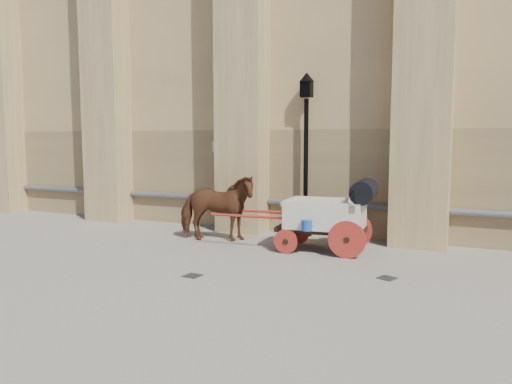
% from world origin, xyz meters
% --- Properties ---
extents(ground, '(90.00, 90.00, 0.00)m').
position_xyz_m(ground, '(0.00, 0.00, 0.00)').
color(ground, slate).
rests_on(ground, ground).
extents(horse, '(2.30, 1.49, 1.80)m').
position_xyz_m(horse, '(-1.02, 2.04, 0.90)').
color(horse, brown).
rests_on(horse, ground).
extents(carriage, '(4.14, 1.55, 1.78)m').
position_xyz_m(carriage, '(2.11, 2.12, 0.96)').
color(carriage, black).
rests_on(carriage, ground).
extents(street_lamp, '(0.43, 0.43, 4.55)m').
position_xyz_m(street_lamp, '(0.91, 3.73, 2.43)').
color(street_lamp, black).
rests_on(street_lamp, ground).
extents(drain_grate_near, '(0.35, 0.35, 0.01)m').
position_xyz_m(drain_grate_near, '(0.22, -1.18, 0.01)').
color(drain_grate_near, black).
rests_on(drain_grate_near, ground).
extents(drain_grate_far, '(0.41, 0.41, 0.01)m').
position_xyz_m(drain_grate_far, '(3.81, 0.27, 0.01)').
color(drain_grate_far, black).
rests_on(drain_grate_far, ground).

